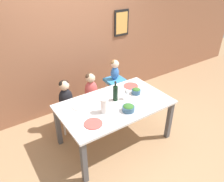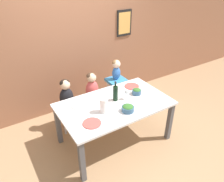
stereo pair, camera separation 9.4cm
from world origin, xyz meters
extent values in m
plane|color=#9E7A56|center=(0.00, 0.00, 0.00)|extent=(14.00, 14.00, 0.00)
cube|color=#8E5B42|center=(0.00, 1.35, 1.35)|extent=(10.00, 0.06, 2.70)
cube|color=black|center=(1.07, 1.31, 1.55)|extent=(0.34, 0.02, 0.51)
cube|color=gold|center=(1.07, 1.30, 1.55)|extent=(0.28, 0.00, 0.42)
cube|color=silver|center=(0.00, 0.00, 0.72)|extent=(1.69, 1.00, 0.03)
cube|color=#4C4C51|center=(-0.79, -0.44, 0.35)|extent=(0.07, 0.07, 0.70)
cube|color=#4C4C51|center=(0.79, -0.44, 0.35)|extent=(0.07, 0.07, 0.70)
cube|color=#4C4C51|center=(-0.79, 0.44, 0.35)|extent=(0.07, 0.07, 0.70)
cube|color=#4C4C51|center=(0.79, 0.44, 0.35)|extent=(0.07, 0.07, 0.70)
cylinder|color=silver|center=(-0.64, 0.58, 0.20)|extent=(0.04, 0.04, 0.40)
cylinder|color=silver|center=(-0.36, 0.58, 0.20)|extent=(0.04, 0.04, 0.40)
cylinder|color=silver|center=(-0.64, 0.86, 0.20)|extent=(0.04, 0.04, 0.40)
cylinder|color=silver|center=(-0.36, 0.86, 0.20)|extent=(0.04, 0.04, 0.40)
cube|color=tan|center=(-0.50, 0.72, 0.43)|extent=(0.41, 0.37, 0.05)
cylinder|color=silver|center=(-0.15, 0.58, 0.20)|extent=(0.04, 0.04, 0.40)
cylinder|color=silver|center=(0.12, 0.58, 0.20)|extent=(0.04, 0.04, 0.40)
cylinder|color=silver|center=(-0.15, 0.86, 0.20)|extent=(0.04, 0.04, 0.40)
cylinder|color=silver|center=(0.12, 0.86, 0.20)|extent=(0.04, 0.04, 0.40)
cube|color=tan|center=(-0.02, 0.72, 0.43)|extent=(0.41, 0.37, 0.05)
cylinder|color=silver|center=(0.38, 0.60, 0.33)|extent=(0.04, 0.04, 0.65)
cylinder|color=silver|center=(0.61, 0.60, 0.33)|extent=(0.04, 0.04, 0.65)
cylinder|color=silver|center=(0.38, 0.83, 0.33)|extent=(0.04, 0.04, 0.65)
cylinder|color=silver|center=(0.61, 0.83, 0.33)|extent=(0.04, 0.04, 0.65)
cube|color=teal|center=(0.50, 0.72, 0.68)|extent=(0.35, 0.31, 0.05)
ellipsoid|color=black|center=(-0.50, 0.72, 0.63)|extent=(0.24, 0.18, 0.36)
sphere|color=#D6AD89|center=(-0.50, 0.72, 0.87)|extent=(0.17, 0.17, 0.17)
ellipsoid|color=black|center=(-0.50, 0.73, 0.90)|extent=(0.16, 0.16, 0.12)
ellipsoid|color=#C64C4C|center=(-0.02, 0.72, 0.63)|extent=(0.24, 0.18, 0.36)
sphere|color=#D6AD89|center=(-0.02, 0.72, 0.87)|extent=(0.17, 0.17, 0.17)
ellipsoid|color=#473323|center=(-0.02, 0.73, 0.90)|extent=(0.16, 0.16, 0.12)
ellipsoid|color=#3366B2|center=(0.50, 0.72, 0.83)|extent=(0.17, 0.12, 0.25)
sphere|color=beige|center=(0.50, 0.72, 1.01)|extent=(0.15, 0.15, 0.15)
ellipsoid|color=olive|center=(0.50, 0.73, 1.03)|extent=(0.15, 0.14, 0.10)
cylinder|color=black|center=(0.06, 0.07, 0.85)|extent=(0.08, 0.08, 0.24)
cylinder|color=black|center=(0.06, 0.07, 1.02)|extent=(0.03, 0.03, 0.09)
cylinder|color=black|center=(0.06, 0.07, 1.05)|extent=(0.03, 0.03, 0.02)
cylinder|color=white|center=(-0.25, -0.11, 0.85)|extent=(0.11, 0.11, 0.22)
cylinder|color=white|center=(0.23, 0.00, 0.74)|extent=(0.06, 0.06, 0.00)
cylinder|color=white|center=(0.23, 0.00, 0.78)|extent=(0.01, 0.01, 0.08)
ellipsoid|color=white|center=(0.23, 0.00, 0.86)|extent=(0.07, 0.07, 0.09)
cylinder|color=#335675|center=(0.05, -0.27, 0.77)|extent=(0.18, 0.18, 0.07)
ellipsoid|color=#336628|center=(0.05, -0.27, 0.81)|extent=(0.15, 0.15, 0.05)
cylinder|color=#335675|center=(0.45, 0.04, 0.77)|extent=(0.15, 0.15, 0.07)
ellipsoid|color=#336628|center=(0.45, 0.04, 0.81)|extent=(0.13, 0.13, 0.05)
cylinder|color=#D14C47|center=(-0.52, -0.25, 0.74)|extent=(0.25, 0.25, 0.01)
cylinder|color=silver|center=(-0.48, 0.23, 0.74)|extent=(0.25, 0.25, 0.01)
cylinder|color=#D14C47|center=(0.54, 0.28, 0.74)|extent=(0.25, 0.25, 0.01)
camera|label=1|loc=(-1.59, -2.28, 2.57)|focal=35.00mm
camera|label=2|loc=(-1.51, -2.33, 2.57)|focal=35.00mm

